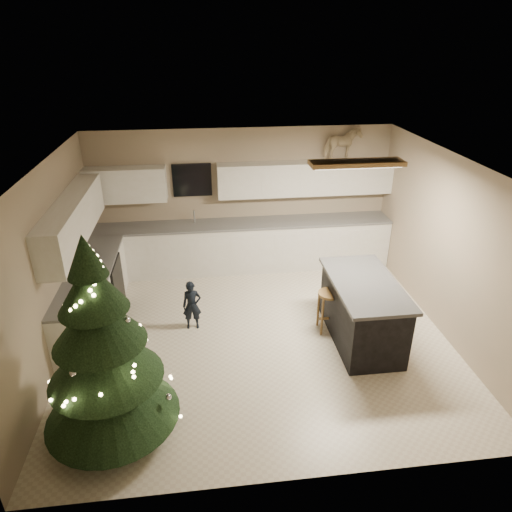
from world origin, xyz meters
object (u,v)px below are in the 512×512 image
bar_stool (329,302)px  rocking_horse (342,144)px  island (362,311)px  toddler (192,305)px  christmas_tree (104,359)px

bar_stool → rocking_horse: 3.03m
island → bar_stool: size_ratio=2.62×
island → toddler: 2.51m
bar_stool → christmas_tree: 3.36m
bar_stool → toddler: toddler is taller
christmas_tree → toddler: size_ratio=3.12×
island → christmas_tree: bearing=-158.0°
island → bar_stool: (-0.42, 0.28, 0.01)m
island → rocking_horse: size_ratio=2.35×
christmas_tree → rocking_horse: (3.64, 3.92, 1.30)m
bar_stool → toddler: 2.05m
island → rocking_horse: (0.32, 2.59, 1.82)m
christmas_tree → rocking_horse: 5.51m
toddler → rocking_horse: size_ratio=1.08×
island → bar_stool: island is taller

